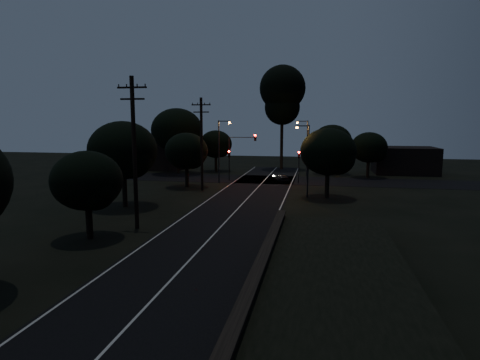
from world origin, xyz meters
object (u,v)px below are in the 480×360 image
(utility_pole_far, at_px, (202,143))
(streetlight_b, at_px, (306,145))
(utility_pole_mid, at_px, (134,151))
(signal_left, at_px, (229,160))
(streetlight_c, at_px, (306,156))
(signal_right, at_px, (299,161))
(car, at_px, (281,177))
(tall_pine, at_px, (282,94))
(signal_mast, at_px, (242,149))
(streetlight_a, at_px, (220,147))

(utility_pole_far, distance_m, streetlight_b, 16.51)
(utility_pole_mid, distance_m, utility_pole_far, 17.00)
(signal_left, bearing_deg, streetlight_b, 22.05)
(streetlight_c, bearing_deg, streetlight_b, 92.14)
(utility_pole_far, height_order, signal_right, utility_pole_far)
(streetlight_b, bearing_deg, utility_pole_far, -133.30)
(utility_pole_mid, distance_m, streetlight_c, 19.15)
(signal_left, bearing_deg, signal_right, 0.00)
(utility_pole_far, distance_m, signal_left, 8.53)
(signal_right, relative_size, car, 1.26)
(utility_pole_mid, distance_m, car, 27.49)
(tall_pine, xyz_separation_m, signal_right, (3.60, -15.01, -9.42))
(utility_pole_far, distance_m, tall_pine, 24.98)
(car, bearing_deg, signal_mast, -17.02)
(signal_right, xyz_separation_m, car, (-2.27, 0.69, -2.28))
(utility_pole_mid, bearing_deg, car, 72.03)
(signal_left, height_order, streetlight_b, streetlight_b)
(signal_right, height_order, streetlight_a, streetlight_a)
(signal_left, height_order, streetlight_c, streetlight_c)
(streetlight_b, bearing_deg, tall_pine, 111.38)
(signal_left, bearing_deg, utility_pole_mid, -93.21)
(tall_pine, bearing_deg, signal_mast, -104.62)
(signal_mast, relative_size, streetlight_c, 0.83)
(signal_right, distance_m, signal_mast, 7.66)
(car, bearing_deg, streetlight_c, 83.61)
(tall_pine, relative_size, signal_right, 4.14)
(utility_pole_mid, xyz_separation_m, tall_pine, (7.00, 40.00, 6.52))
(signal_mast, relative_size, streetlight_b, 0.78)
(tall_pine, distance_m, signal_right, 18.09)
(signal_mast, bearing_deg, streetlight_c, -48.81)
(utility_pole_far, xyz_separation_m, signal_right, (10.60, 7.99, -2.65))
(signal_left, bearing_deg, streetlight_a, -109.59)
(streetlight_a, xyz_separation_m, streetlight_b, (10.61, 6.00, 0.00))
(tall_pine, distance_m, streetlight_b, 14.06)
(utility_pole_mid, bearing_deg, streetlight_c, 51.74)
(tall_pine, distance_m, streetlight_c, 26.66)
(utility_pole_mid, relative_size, utility_pole_far, 1.05)
(utility_pole_mid, bearing_deg, streetlight_a, 88.27)
(utility_pole_far, relative_size, streetlight_c, 1.40)
(tall_pine, distance_m, car, 18.54)
(signal_right, xyz_separation_m, streetlight_b, (0.71, 4.01, 1.80))
(tall_pine, relative_size, car, 5.24)
(utility_pole_mid, height_order, tall_pine, tall_pine)
(streetlight_a, bearing_deg, streetlight_c, -35.69)
(tall_pine, relative_size, streetlight_a, 2.12)
(streetlight_b, relative_size, streetlight_c, 1.07)
(utility_pole_far, relative_size, streetlight_b, 1.31)
(streetlight_c, bearing_deg, utility_pole_mid, -128.26)
(utility_pole_mid, height_order, streetlight_b, utility_pole_mid)
(tall_pine, bearing_deg, streetlight_c, -79.07)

